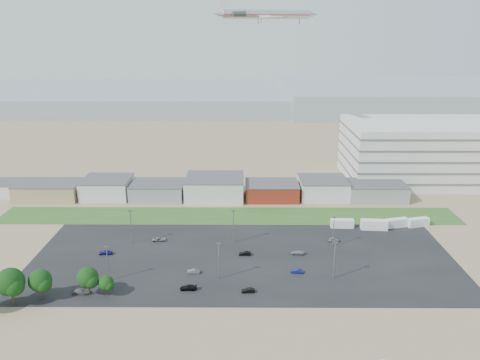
{
  "coord_description": "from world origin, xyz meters",
  "views": [
    {
      "loc": [
        4.68,
        -100.17,
        62.18
      ],
      "look_at": [
        4.03,
        22.0,
        22.84
      ],
      "focal_mm": 35.0,
      "sensor_mm": 36.0,
      "label": 1
    }
  ],
  "objects_px": {
    "parked_car_3": "(188,288)",
    "parked_car_9": "(159,239)",
    "parked_car_10": "(81,291)",
    "parked_car_13": "(248,290)",
    "parked_car_1": "(297,271)",
    "parked_car_12": "(297,253)",
    "airliner": "(267,14)",
    "parked_car_5": "(106,252)",
    "box_trailer_a": "(342,223)",
    "parked_car_8": "(334,240)",
    "parked_car_4": "(194,271)",
    "parked_car_7": "(245,253)"
  },
  "relations": [
    {
      "from": "parked_car_10",
      "to": "parked_car_9",
      "type": "bearing_deg",
      "value": -22.85
    },
    {
      "from": "parked_car_13",
      "to": "airliner",
      "type": "bearing_deg",
      "value": 170.71
    },
    {
      "from": "airliner",
      "to": "parked_car_5",
      "type": "distance_m",
      "value": 109.75
    },
    {
      "from": "parked_car_9",
      "to": "parked_car_4",
      "type": "bearing_deg",
      "value": -153.4
    },
    {
      "from": "parked_car_9",
      "to": "parked_car_5",
      "type": "bearing_deg",
      "value": 117.28
    },
    {
      "from": "airliner",
      "to": "parked_car_13",
      "type": "height_order",
      "value": "airliner"
    },
    {
      "from": "parked_car_4",
      "to": "parked_car_9",
      "type": "xyz_separation_m",
      "value": [
        -12.61,
        19.96,
        0.01
      ]
    },
    {
      "from": "parked_car_8",
      "to": "parked_car_13",
      "type": "bearing_deg",
      "value": 132.73
    },
    {
      "from": "parked_car_3",
      "to": "parked_car_5",
      "type": "xyz_separation_m",
      "value": [
        -26.18,
        19.27,
        0.04
      ]
    },
    {
      "from": "parked_car_5",
      "to": "parked_car_4",
      "type": "bearing_deg",
      "value": 66.5
    },
    {
      "from": "parked_car_13",
      "to": "parked_car_10",
      "type": "bearing_deg",
      "value": -93.27
    },
    {
      "from": "parked_car_10",
      "to": "parked_car_12",
      "type": "distance_m",
      "value": 59.75
    },
    {
      "from": "parked_car_4",
      "to": "parked_car_8",
      "type": "xyz_separation_m",
      "value": [
        41.19,
        19.77,
        0.06
      ]
    },
    {
      "from": "box_trailer_a",
      "to": "parked_car_13",
      "type": "xyz_separation_m",
      "value": [
        -31.43,
        -40.32,
        -0.85
      ]
    },
    {
      "from": "parked_car_1",
      "to": "parked_car_4",
      "type": "height_order",
      "value": "parked_car_4"
    },
    {
      "from": "parked_car_4",
      "to": "parked_car_8",
      "type": "bearing_deg",
      "value": 118.07
    },
    {
      "from": "parked_car_10",
      "to": "parked_car_12",
      "type": "bearing_deg",
      "value": -66.75
    },
    {
      "from": "parked_car_3",
      "to": "parked_car_12",
      "type": "height_order",
      "value": "parked_car_3"
    },
    {
      "from": "parked_car_3",
      "to": "parked_car_10",
      "type": "xyz_separation_m",
      "value": [
        -26.3,
        -1.91,
        0.03
      ]
    },
    {
      "from": "airliner",
      "to": "parked_car_5",
      "type": "relative_size",
      "value": 11.27
    },
    {
      "from": "parked_car_9",
      "to": "parked_car_8",
      "type": "bearing_deg",
      "value": -95.9
    },
    {
      "from": "parked_car_5",
      "to": "parked_car_10",
      "type": "distance_m",
      "value": 21.18
    },
    {
      "from": "parked_car_1",
      "to": "parked_car_13",
      "type": "distance_m",
      "value": 16.47
    },
    {
      "from": "airliner",
      "to": "parked_car_1",
      "type": "distance_m",
      "value": 106.26
    },
    {
      "from": "parked_car_9",
      "to": "parked_car_1",
      "type": "bearing_deg",
      "value": -121.71
    },
    {
      "from": "airliner",
      "to": "parked_car_5",
      "type": "height_order",
      "value": "airliner"
    },
    {
      "from": "parked_car_1",
      "to": "parked_car_9",
      "type": "bearing_deg",
      "value": -108.52
    },
    {
      "from": "parked_car_3",
      "to": "parked_car_9",
      "type": "xyz_separation_m",
      "value": [
        -12.15,
        28.38,
        -0.04
      ]
    },
    {
      "from": "box_trailer_a",
      "to": "airliner",
      "type": "distance_m",
      "value": 87.36
    },
    {
      "from": "box_trailer_a",
      "to": "parked_car_8",
      "type": "bearing_deg",
      "value": -111.4
    },
    {
      "from": "parked_car_5",
      "to": "parked_car_12",
      "type": "xyz_separation_m",
      "value": [
        55.65,
        0.27,
        -0.08
      ]
    },
    {
      "from": "parked_car_7",
      "to": "parked_car_13",
      "type": "bearing_deg",
      "value": 1.74
    },
    {
      "from": "parked_car_9",
      "to": "parked_car_12",
      "type": "bearing_deg",
      "value": -107.68
    },
    {
      "from": "parked_car_5",
      "to": "parked_car_12",
      "type": "distance_m",
      "value": 55.65
    },
    {
      "from": "parked_car_1",
      "to": "parked_car_12",
      "type": "xyz_separation_m",
      "value": [
        1.28,
        10.86,
        0.02
      ]
    },
    {
      "from": "parked_car_5",
      "to": "parked_car_1",
      "type": "bearing_deg",
      "value": 77.64
    },
    {
      "from": "parked_car_7",
      "to": "parked_car_10",
      "type": "bearing_deg",
      "value": -63.04
    },
    {
      "from": "parked_car_4",
      "to": "parked_car_12",
      "type": "height_order",
      "value": "same"
    },
    {
      "from": "parked_car_5",
      "to": "parked_car_10",
      "type": "xyz_separation_m",
      "value": [
        -0.12,
        -21.18,
        -0.01
      ]
    },
    {
      "from": "parked_car_7",
      "to": "parked_car_13",
      "type": "relative_size",
      "value": 1.05
    },
    {
      "from": "parked_car_1",
      "to": "parked_car_8",
      "type": "bearing_deg",
      "value": 152.85
    },
    {
      "from": "box_trailer_a",
      "to": "parked_car_13",
      "type": "bearing_deg",
      "value": -125.91
    },
    {
      "from": "parked_car_3",
      "to": "parked_car_5",
      "type": "distance_m",
      "value": 32.51
    },
    {
      "from": "airliner",
      "to": "parked_car_7",
      "type": "height_order",
      "value": "airliner"
    },
    {
      "from": "parked_car_8",
      "to": "parked_car_12",
      "type": "bearing_deg",
      "value": 120.3
    },
    {
      "from": "box_trailer_a",
      "to": "parked_car_3",
      "type": "distance_m",
      "value": 60.73
    },
    {
      "from": "parked_car_10",
      "to": "parked_car_13",
      "type": "bearing_deg",
      "value": -86.77
    },
    {
      "from": "parked_car_12",
      "to": "box_trailer_a",
      "type": "bearing_deg",
      "value": 143.47
    },
    {
      "from": "parked_car_4",
      "to": "parked_car_7",
      "type": "height_order",
      "value": "parked_car_7"
    },
    {
      "from": "parked_car_4",
      "to": "parked_car_7",
      "type": "bearing_deg",
      "value": 129.66
    }
  ]
}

